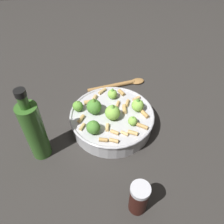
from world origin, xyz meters
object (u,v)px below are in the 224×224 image
cooking_pan (112,118)px  wooden_spoon (120,84)px  pepper_shaker (139,198)px  olive_oil_bottle (34,130)px

cooking_pan → wooden_spoon: size_ratio=1.15×
pepper_shaker → wooden_spoon: 0.47m
cooking_pan → pepper_shaker: (0.04, -0.27, 0.01)m
olive_oil_bottle → wooden_spoon: olive_oil_bottle is taller
wooden_spoon → cooking_pan: bearing=-104.7°
cooking_pan → olive_oil_bottle: size_ratio=1.11×
pepper_shaker → olive_oil_bottle: size_ratio=0.42×
olive_oil_bottle → pepper_shaker: bearing=-36.7°
cooking_pan → wooden_spoon: bearing=75.3°
cooking_pan → pepper_shaker: cooking_pan is taller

